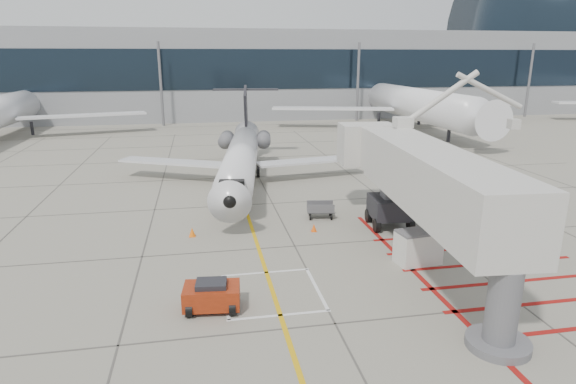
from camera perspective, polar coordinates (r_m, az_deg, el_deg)
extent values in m
plane|color=gray|center=(22.65, 2.80, -10.19)|extent=(260.00, 260.00, 0.00)
cone|color=orange|center=(28.04, -11.29, -4.67)|extent=(0.38, 0.38, 0.53)
cone|color=#F5560C|center=(28.33, 3.09, -4.24)|extent=(0.33, 0.33, 0.46)
cube|color=gray|center=(91.06, -1.16, 13.93)|extent=(180.00, 28.00, 14.00)
cube|color=black|center=(77.21, 0.59, 14.35)|extent=(180.00, 0.10, 6.00)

